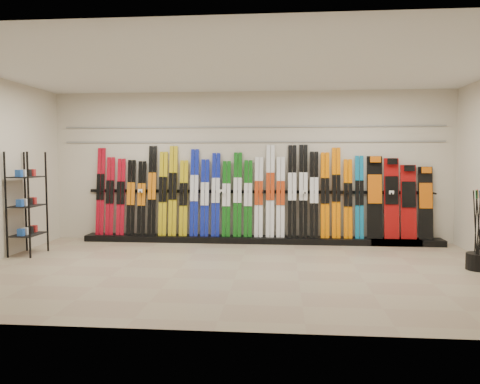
{
  "coord_description": "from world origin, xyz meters",
  "views": [
    {
      "loc": [
        0.64,
        -6.89,
        1.68
      ],
      "look_at": [
        -0.06,
        1.0,
        1.1
      ],
      "focal_mm": 35.0,
      "sensor_mm": 36.0,
      "label": 1
    }
  ],
  "objects": [
    {
      "name": "slatwall_rail_0",
      "position": [
        0.0,
        2.48,
        2.0
      ],
      "size": [
        7.6,
        0.02,
        0.03
      ],
      "primitive_type": "cube",
      "color": "gray",
      "rests_on": "back_wall"
    },
    {
      "name": "snowboards",
      "position": [
        2.9,
        2.35,
        0.87
      ],
      "size": [
        1.24,
        0.25,
        1.59
      ],
      "color": "black",
      "rests_on": "ski_rack_base"
    },
    {
      "name": "slatwall_rail_1",
      "position": [
        0.0,
        2.48,
        2.3
      ],
      "size": [
        7.6,
        0.02,
        0.03
      ],
      "primitive_type": "cube",
      "color": "gray",
      "rests_on": "back_wall"
    },
    {
      "name": "pole_bin",
      "position": [
        3.6,
        0.32,
        0.12
      ],
      "size": [
        0.36,
        0.36,
        0.25
      ],
      "primitive_type": "cylinder",
      "color": "black",
      "rests_on": "floor"
    },
    {
      "name": "ski_poles",
      "position": [
        3.61,
        0.31,
        0.61
      ],
      "size": [
        0.25,
        0.32,
        1.18
      ],
      "color": "black",
      "rests_on": "pole_bin"
    },
    {
      "name": "skis",
      "position": [
        -0.43,
        2.34,
        0.95
      ],
      "size": [
        5.37,
        0.26,
        1.82
      ],
      "color": "#A40B1C",
      "rests_on": "ski_rack_base"
    },
    {
      "name": "ceiling",
      "position": [
        0.0,
        0.0,
        3.0
      ],
      "size": [
        8.0,
        8.0,
        0.0
      ],
      "primitive_type": "plane",
      "rotation": [
        3.14,
        0.0,
        0.0
      ],
      "color": "silver",
      "rests_on": "back_wall"
    },
    {
      "name": "ski_rack_base",
      "position": [
        0.22,
        2.28,
        0.06
      ],
      "size": [
        8.0,
        0.4,
        0.12
      ],
      "primitive_type": "cube",
      "color": "black",
      "rests_on": "floor"
    },
    {
      "name": "accessory_rack",
      "position": [
        -3.75,
        0.81,
        0.89
      ],
      "size": [
        0.4,
        0.6,
        1.78
      ],
      "primitive_type": "cube",
      "color": "black",
      "rests_on": "floor"
    },
    {
      "name": "floor",
      "position": [
        0.0,
        0.0,
        0.0
      ],
      "size": [
        8.0,
        8.0,
        0.0
      ],
      "primitive_type": "plane",
      "color": "#9D856C",
      "rests_on": "ground"
    },
    {
      "name": "back_wall",
      "position": [
        0.0,
        2.5,
        1.5
      ],
      "size": [
        8.0,
        0.0,
        8.0
      ],
      "primitive_type": "plane",
      "rotation": [
        1.57,
        0.0,
        0.0
      ],
      "color": "beige",
      "rests_on": "floor"
    }
  ]
}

